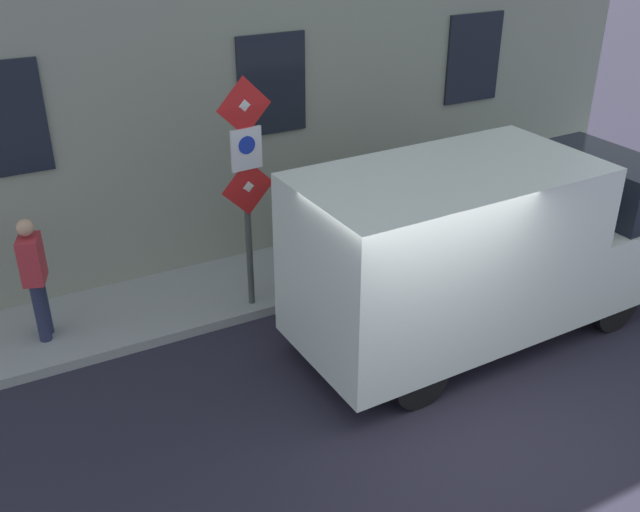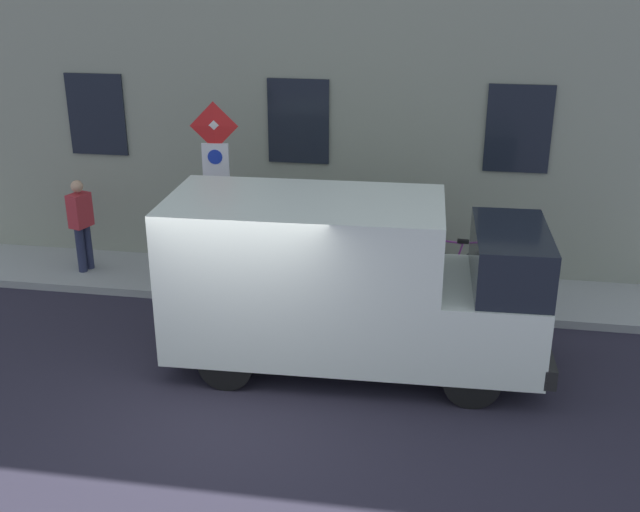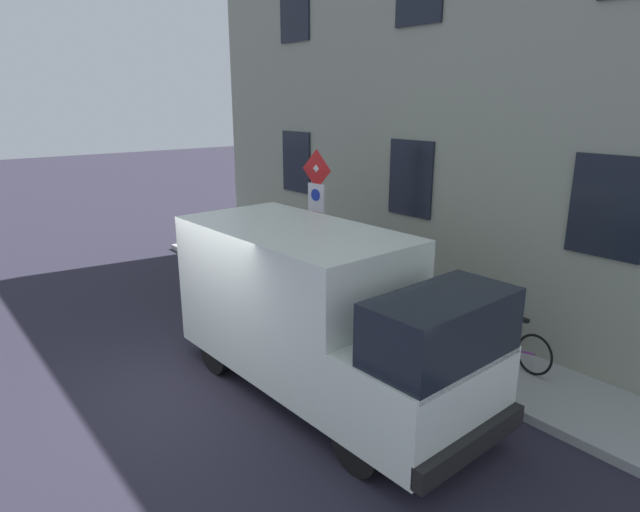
{
  "view_description": "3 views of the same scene",
  "coord_description": "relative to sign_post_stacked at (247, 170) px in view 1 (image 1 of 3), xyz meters",
  "views": [
    {
      "loc": [
        -5.52,
        4.49,
        5.62
      ],
      "look_at": [
        1.99,
        0.47,
        1.18
      ],
      "focal_mm": 40.97,
      "sensor_mm": 36.0,
      "label": 1
    },
    {
      "loc": [
        -8.84,
        -2.63,
        5.6
      ],
      "look_at": [
        2.09,
        -0.78,
        1.24
      ],
      "focal_mm": 42.98,
      "sensor_mm": 36.0,
      "label": 2
    },
    {
      "loc": [
        -3.7,
        -7.2,
        4.35
      ],
      "look_at": [
        2.61,
        0.63,
        1.44
      ],
      "focal_mm": 30.3,
      "sensor_mm": 36.0,
      "label": 3
    }
  ],
  "objects": [
    {
      "name": "ground_plane",
      "position": [
        -2.9,
        -1.08,
        -2.2
      ],
      "size": [
        80.0,
        80.0,
        0.0
      ],
      "primitive_type": "plane",
      "color": "#272432"
    },
    {
      "name": "litter_bin",
      "position": [
        0.15,
        -1.2,
        -1.61
      ],
      "size": [
        0.44,
        0.44,
        0.9
      ],
      "primitive_type": "cylinder",
      "color": "#2D5133",
      "rests_on": "sidewalk_slab"
    },
    {
      "name": "pedestrian",
      "position": [
        0.54,
        2.78,
        -1.13
      ],
      "size": [
        0.46,
        0.37,
        1.72
      ],
      "rotation": [
        0.0,
        0.0,
        4.41
      ],
      "color": "#262B47",
      "rests_on": "sidewalk_slab"
    },
    {
      "name": "delivery_van",
      "position": [
        -1.91,
        -2.43,
        -0.87
      ],
      "size": [
        2.16,
        5.39,
        2.5
      ],
      "rotation": [
        0.0,
        0.0,
        4.74
      ],
      "color": "white",
      "rests_on": "ground_plane"
    },
    {
      "name": "bicycle_purple",
      "position": [
        0.99,
        -3.83,
        -1.69
      ],
      "size": [
        0.46,
        1.71,
        0.89
      ],
      "rotation": [
        0.0,
        0.0,
        1.46
      ],
      "color": "black",
      "rests_on": "sidewalk_slab"
    },
    {
      "name": "sign_post_stacked",
      "position": [
        0.0,
        0.0,
        0.0
      ],
      "size": [
        0.17,
        0.56,
        3.18
      ],
      "color": "#474C47",
      "rests_on": "sidewalk_slab"
    },
    {
      "name": "bicycle_orange",
      "position": [
        0.99,
        -2.28,
        -1.69
      ],
      "size": [
        0.46,
        1.71,
        0.89
      ],
      "rotation": [
        0.0,
        0.0,
        1.54
      ],
      "color": "black",
      "rests_on": "sidewalk_slab"
    },
    {
      "name": "bicycle_black",
      "position": [
        0.99,
        -3.06,
        -1.69
      ],
      "size": [
        0.46,
        1.71,
        0.89
      ],
      "rotation": [
        0.0,
        0.0,
        1.54
      ],
      "color": "black",
      "rests_on": "sidewalk_slab"
    },
    {
      "name": "sidewalk_slab",
      "position": [
        0.67,
        -1.08,
        -2.13
      ],
      "size": [
        1.74,
        15.85,
        0.14
      ],
      "primitive_type": "cube",
      "color": "#9A9D9B",
      "rests_on": "ground_plane"
    }
  ]
}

